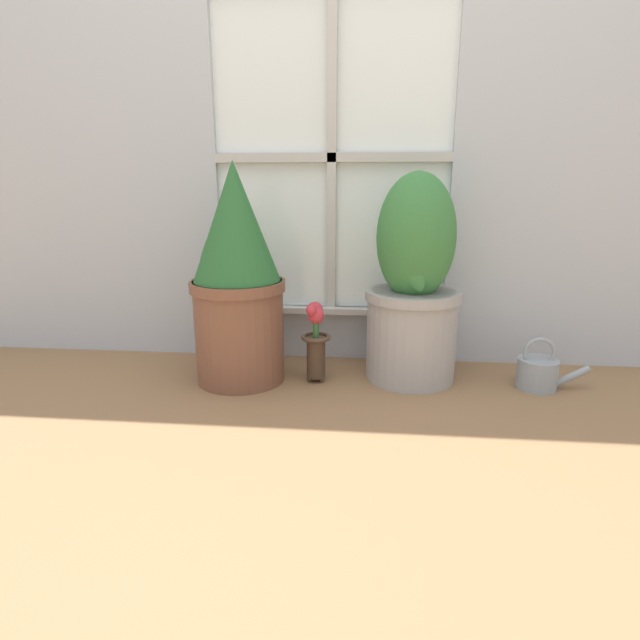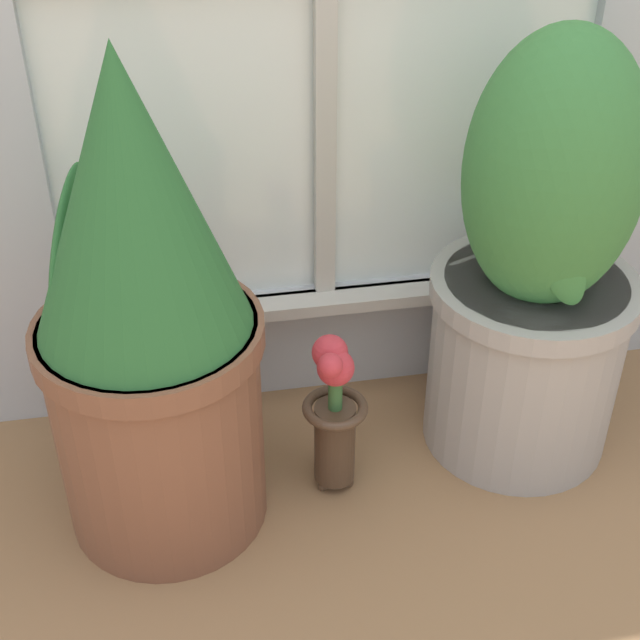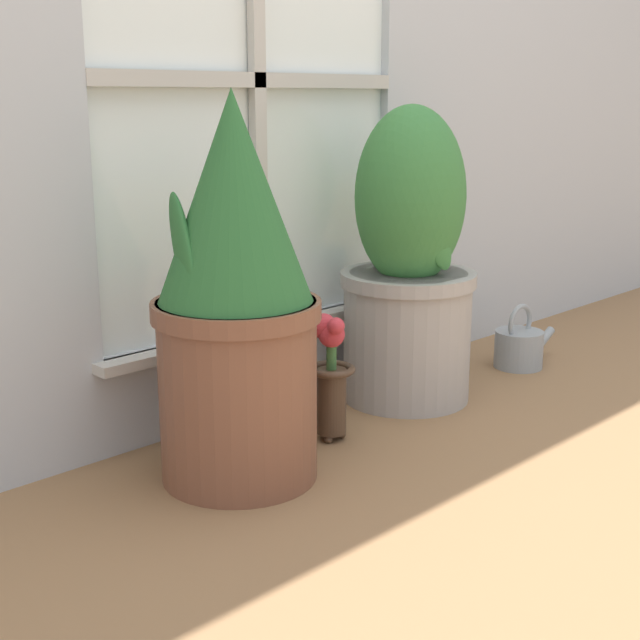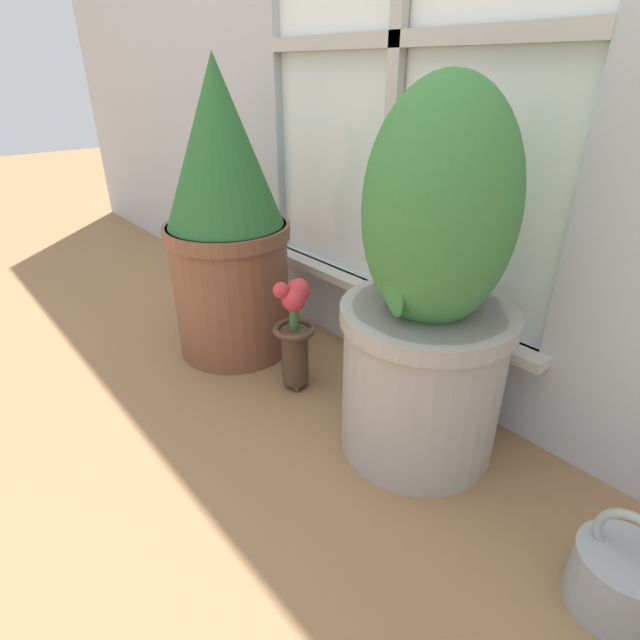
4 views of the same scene
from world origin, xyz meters
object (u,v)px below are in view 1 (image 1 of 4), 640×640
at_px(watering_can, 538,372).
at_px(flower_vase, 316,339).
at_px(potted_plant_left, 237,278).
at_px(potted_plant_right, 413,289).

bearing_deg(watering_can, flower_vase, -179.45).
xyz_separation_m(potted_plant_left, potted_plant_right, (0.65, 0.08, -0.04)).
xyz_separation_m(potted_plant_right, flower_vase, (-0.36, -0.07, -0.19)).
bearing_deg(flower_vase, potted_plant_right, 10.54).
bearing_deg(potted_plant_right, watering_can, -7.28).
xyz_separation_m(potted_plant_right, watering_can, (0.46, -0.06, -0.29)).
relative_size(potted_plant_left, potted_plant_right, 1.05).
height_order(potted_plant_left, flower_vase, potted_plant_left).
xyz_separation_m(potted_plant_left, watering_can, (1.11, 0.02, -0.34)).
distance_m(potted_plant_left, watering_can, 1.16).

